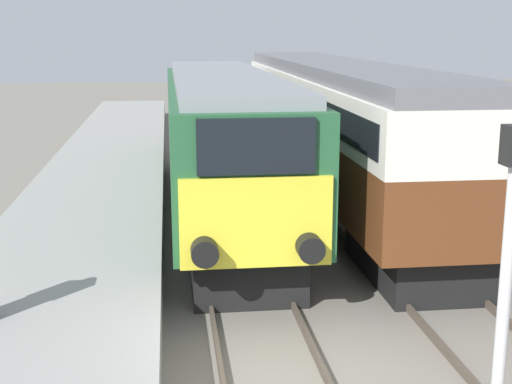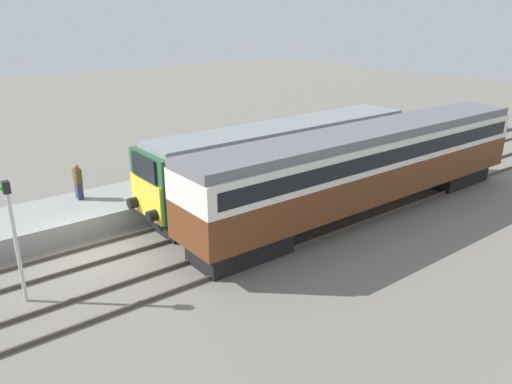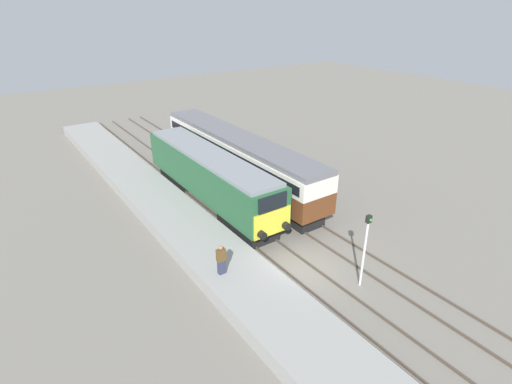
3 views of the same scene
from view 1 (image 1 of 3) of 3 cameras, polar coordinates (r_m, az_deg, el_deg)
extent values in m
cube|color=gray|center=(17.18, -13.29, -2.25)|extent=(3.50, 50.00, 0.82)
cube|color=#4C4238|center=(14.32, -4.09, -6.40)|extent=(0.07, 60.00, 0.14)
cube|color=#4C4238|center=(14.45, 1.63, -6.19)|extent=(0.07, 60.00, 0.14)
cube|color=#4C4238|center=(14.86, 9.18, -5.81)|extent=(0.07, 60.00, 0.14)
cube|color=#4C4238|center=(15.32, 14.37, -5.49)|extent=(0.07, 60.00, 0.14)
cube|color=black|center=(14.26, -1.24, -4.64)|extent=(2.03, 4.00, 1.00)
cube|color=black|center=(23.20, -3.56, 2.17)|extent=(2.03, 4.00, 1.00)
cube|color=#235633|center=(18.38, -2.73, 4.89)|extent=(2.70, 14.23, 2.49)
cube|color=yellow|center=(11.48, 0.02, -2.47)|extent=(2.48, 0.10, 1.50)
cube|color=black|center=(11.22, 0.03, 3.68)|extent=(1.89, 0.10, 0.90)
cube|color=gray|center=(18.24, -2.78, 9.14)|extent=(2.38, 13.66, 0.24)
cylinder|color=black|center=(11.32, -4.13, -4.82)|extent=(0.44, 0.35, 0.44)
cylinder|color=black|center=(11.53, 4.36, -4.51)|extent=(0.44, 0.35, 0.44)
cube|color=black|center=(14.49, 12.54, -4.77)|extent=(1.89, 3.60, 0.95)
cube|color=black|center=(27.66, 2.96, 3.86)|extent=(1.89, 3.60, 0.95)
cube|color=brown|center=(20.74, 6.33, 4.14)|extent=(2.70, 18.32, 1.45)
cube|color=silver|center=(20.59, 6.42, 7.70)|extent=(2.71, 18.32, 1.14)
cube|color=black|center=(20.59, 6.42, 7.70)|extent=(2.75, 17.59, 0.63)
cube|color=slate|center=(20.54, 6.47, 9.78)|extent=(2.48, 18.32, 0.36)
cylinder|color=silver|center=(7.29, 18.95, -12.00)|extent=(0.12, 0.12, 3.60)
camera|label=2|loc=(18.85, 75.56, 15.08)|focal=35.00mm
camera|label=3|loc=(13.82, -126.35, 28.52)|focal=28.00mm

